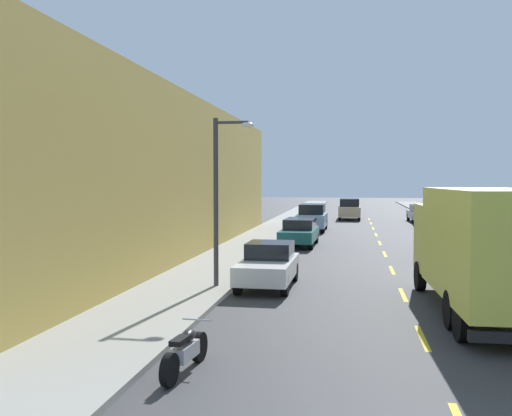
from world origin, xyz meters
name	(u,v)px	position (x,y,z in m)	size (l,w,h in m)	color
ground_plane	(377,238)	(0.00, 30.00, 0.00)	(160.00, 160.00, 0.00)	#38383A
sidewalk_left	(262,238)	(-7.10, 28.00, 0.07)	(3.20, 120.00, 0.14)	#99968E
sidewalk_right	(504,242)	(7.10, 28.00, 0.07)	(3.20, 120.00, 0.14)	#99968E
lane_centerline_dashes	(382,248)	(0.00, 24.50, 0.00)	(0.14, 47.20, 0.01)	yellow
apartment_block_opposite	(105,178)	(-13.70, 20.00, 3.76)	(10.00, 36.00, 7.51)	tan
street_lamp	(221,187)	(-5.92, 11.85, 3.44)	(1.35, 0.28, 5.57)	#38383D
delivery_box_truck	(482,244)	(1.81, 9.49, 1.95)	(2.70, 8.18, 3.45)	#D8D84C
parked_wagon_silver	(421,213)	(4.29, 44.15, 0.80)	(1.95, 4.75, 1.50)	#B2B5BA
parked_pickup_orange	(430,216)	(4.35, 38.90, 0.83)	(2.09, 5.33, 1.73)	orange
parked_suv_sky	(312,217)	(-4.40, 34.16, 0.99)	(2.00, 4.82, 1.93)	#7A9EC6
parked_wagon_burgundy	(480,240)	(4.36, 21.56, 0.80)	(1.84, 4.71, 1.50)	maroon
parked_hatchback_white	(268,265)	(-4.45, 12.65, 0.76)	(1.79, 4.02, 1.50)	silver
parked_wagon_teal	(300,231)	(-4.48, 24.92, 0.80)	(1.94, 4.74, 1.50)	#195B60
moving_champagne_sedan	(349,209)	(-1.80, 46.21, 0.99)	(1.95, 4.80, 1.93)	tan
parked_motorcycle	(185,352)	(-4.75, 3.78, 0.41)	(0.62, 2.05, 0.90)	black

